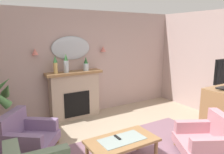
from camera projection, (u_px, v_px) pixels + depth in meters
name	position (u px, v px, depth m)	size (l,w,h in m)	color
wall_back	(83.00, 63.00, 5.53)	(6.43, 0.10, 2.62)	#B29993
fireplace	(75.00, 95.00, 5.32)	(1.36, 0.36, 1.16)	tan
mantel_vase_centre	(55.00, 64.00, 4.90)	(0.10, 0.10, 0.41)	tan
mantel_vase_right	(66.00, 64.00, 5.03)	(0.12, 0.12, 0.44)	silver
mantel_vase_left	(86.00, 65.00, 5.30)	(0.13, 0.13, 0.34)	silver
wall_mirror	(71.00, 48.00, 5.21)	(0.96, 0.06, 0.56)	#B2BCC6
wall_sconce_left	(35.00, 52.00, 4.74)	(0.14, 0.14, 0.14)	#D17066
wall_sconce_right	(103.00, 49.00, 5.61)	(0.14, 0.14, 0.14)	#D17066
coffee_table	(122.00, 143.00, 3.39)	(1.10, 0.60, 0.45)	olive
tv_remote	(117.00, 138.00, 3.42)	(0.04, 0.16, 0.02)	black
armchair_in_corner	(208.00, 138.00, 3.70)	(1.10, 1.09, 0.71)	#B77A84
armchair_by_coffee_table	(26.00, 135.00, 3.82)	(1.14, 1.13, 0.71)	gray
tv_cabinet	(223.00, 109.00, 4.73)	(0.80, 0.57, 0.90)	olive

